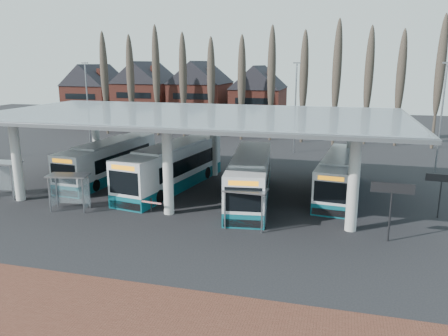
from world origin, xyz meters
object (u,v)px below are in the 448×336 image
(shelter_0, at_px, (2,171))
(shelter_2, at_px, (246,199))
(bus_0, at_px, (110,161))
(bus_1, at_px, (173,167))
(bus_3, at_px, (339,176))
(bus_2, at_px, (250,178))
(shelter_1, at_px, (70,184))

(shelter_0, xyz_separation_m, shelter_2, (19.48, -1.63, -0.19))
(bus_0, xyz_separation_m, bus_1, (6.48, -1.25, 0.12))
(bus_3, relative_size, shelter_0, 3.74)
(bus_0, xyz_separation_m, bus_3, (19.83, 0.26, -0.10))
(shelter_0, relative_size, shelter_2, 1.12)
(bus_1, relative_size, bus_2, 1.05)
(shelter_0, bearing_deg, shelter_1, -16.51)
(bus_3, xyz_separation_m, shelter_2, (-5.57, -8.90, 0.34))
(bus_2, distance_m, shelter_0, 19.05)
(bus_0, relative_size, bus_1, 0.92)
(bus_3, relative_size, shelter_2, 4.20)
(bus_2, height_order, shelter_2, bus_2)
(bus_1, distance_m, bus_3, 13.43)
(shelter_1, bearing_deg, bus_0, 90.54)
(bus_0, distance_m, bus_2, 13.62)
(bus_1, height_order, shelter_2, bus_1)
(shelter_1, height_order, shelter_2, shelter_1)
(bus_2, relative_size, bus_3, 1.10)
(bus_0, bearing_deg, shelter_2, -26.55)
(bus_0, height_order, bus_3, bus_0)
(bus_0, relative_size, bus_2, 0.97)
(shelter_1, distance_m, shelter_2, 12.62)
(shelter_2, bearing_deg, bus_2, 100.99)
(bus_0, bearing_deg, shelter_0, -122.03)
(bus_3, relative_size, shelter_1, 3.89)
(bus_3, height_order, shelter_1, bus_3)
(bus_1, relative_size, bus_3, 1.15)
(shelter_2, bearing_deg, bus_1, 138.55)
(bus_1, distance_m, shelter_1, 8.69)
(bus_3, bearing_deg, bus_0, -173.59)
(shelter_0, height_order, shelter_2, shelter_0)
(bus_3, distance_m, shelter_1, 20.17)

